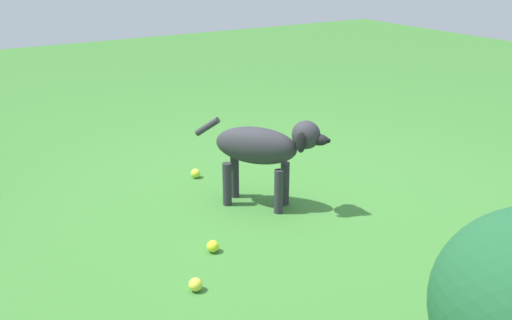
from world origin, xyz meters
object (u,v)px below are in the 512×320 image
Objects in this scene: dog at (264,148)px; tennis_ball_1 at (196,285)px; tennis_ball_2 at (213,246)px; tennis_ball_0 at (196,173)px.

dog reaches higher than tennis_ball_1.
tennis_ball_2 is at bearing -96.31° from dog.
tennis_ball_1 is (1.25, -0.61, 0.00)m from tennis_ball_0.
tennis_ball_0 is at bearing 155.97° from dog.
dog reaches higher than tennis_ball_2.
tennis_ball_2 is (0.97, -0.37, 0.00)m from tennis_ball_0.
tennis_ball_0 is (-0.63, -0.17, -0.35)m from dog.
tennis_ball_0 is 1.00× the size of tennis_ball_1.
tennis_ball_0 is 1.00× the size of tennis_ball_2.
dog is at bearing 128.68° from tennis_ball_1.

